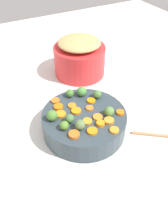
{
  "coord_description": "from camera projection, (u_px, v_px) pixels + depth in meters",
  "views": [
    {
      "loc": [
        0.52,
        -0.28,
        0.64
      ],
      "look_at": [
        0.0,
        -0.0,
        0.11
      ],
      "focal_mm": 36.65,
      "sensor_mm": 36.0,
      "label": 1
    }
  ],
  "objects": [
    {
      "name": "brussels_sprout_0",
      "position": [
        64.0,
        126.0,
        0.73
      ],
      "size": [
        0.03,
        0.03,
        0.03
      ],
      "primitive_type": "sphere",
      "color": "#507C2B",
      "rests_on": "serving_bowl_carrots"
    },
    {
      "name": "carrot_slice_1",
      "position": [
        90.0,
        108.0,
        0.81
      ],
      "size": [
        0.03,
        0.03,
        0.01
      ],
      "primitive_type": "cylinder",
      "rotation": [
        0.0,
        0.0,
        4.52
      ],
      "color": "orange",
      "rests_on": "serving_bowl_carrots"
    },
    {
      "name": "carrot_slice_13",
      "position": [
        109.0,
        121.0,
        0.76
      ],
      "size": [
        0.04,
        0.04,
        0.01
      ],
      "primitive_type": "cylinder",
      "rotation": [
        0.0,
        0.0,
        4.83
      ],
      "color": "orange",
      "rests_on": "serving_bowl_carrots"
    },
    {
      "name": "carrot_slice_9",
      "position": [
        72.0,
        106.0,
        0.82
      ],
      "size": [
        0.03,
        0.03,
        0.01
      ],
      "primitive_type": "cylinder",
      "rotation": [
        0.0,
        0.0,
        6.25
      ],
      "color": "orange",
      "rests_on": "serving_bowl_carrots"
    },
    {
      "name": "serving_bowl_carrots",
      "position": [
        84.0,
        122.0,
        0.82
      ],
      "size": [
        0.3,
        0.3,
        0.08
      ],
      "primitive_type": "cylinder",
      "color": "#313E46",
      "rests_on": "tabletop"
    },
    {
      "name": "carrot_slice_12",
      "position": [
        114.0,
        130.0,
        0.73
      ],
      "size": [
        0.03,
        0.03,
        0.01
      ],
      "primitive_type": "cylinder",
      "rotation": [
        0.0,
        0.0,
        3.22
      ],
      "color": "orange",
      "rests_on": "serving_bowl_carrots"
    },
    {
      "name": "brussels_sprout_3",
      "position": [
        82.0,
        91.0,
        0.86
      ],
      "size": [
        0.04,
        0.04,
        0.04
      ],
      "primitive_type": "sphere",
      "color": "#46873E",
      "rests_on": "serving_bowl_carrots"
    },
    {
      "name": "tabletop",
      "position": [
        84.0,
        132.0,
        0.85
      ],
      "size": [
        2.4,
        2.4,
        0.02
      ],
      "primitive_type": "cube",
      "color": "silver",
      "rests_on": "ground"
    },
    {
      "name": "metal_pot",
      "position": [
        80.0,
        60.0,
        1.1
      ],
      "size": [
        0.24,
        0.24,
        0.14
      ],
      "primitive_type": "cylinder",
      "color": "red",
      "rests_on": "tabletop"
    },
    {
      "name": "carrot_slice_10",
      "position": [
        61.0,
        114.0,
        0.79
      ],
      "size": [
        0.05,
        0.05,
        0.01
      ],
      "primitive_type": "cylinder",
      "rotation": [
        0.0,
        0.0,
        3.45
      ],
      "color": "orange",
      "rests_on": "serving_bowl_carrots"
    },
    {
      "name": "carrot_slice_6",
      "position": [
        55.0,
        101.0,
        0.84
      ],
      "size": [
        0.04,
        0.04,
        0.01
      ],
      "primitive_type": "cylinder",
      "rotation": [
        0.0,
        0.0,
        1.29
      ],
      "color": "orange",
      "rests_on": "serving_bowl_carrots"
    },
    {
      "name": "carrot_slice_8",
      "position": [
        58.0,
        107.0,
        0.82
      ],
      "size": [
        0.04,
        0.04,
        0.01
      ],
      "primitive_type": "cylinder",
      "rotation": [
        0.0,
        0.0,
        4.33
      ],
      "color": "orange",
      "rests_on": "serving_bowl_carrots"
    },
    {
      "name": "carrot_slice_0",
      "position": [
        120.0,
        112.0,
        0.79
      ],
      "size": [
        0.04,
        0.04,
        0.01
      ],
      "primitive_type": "cylinder",
      "rotation": [
        0.0,
        0.0,
        3.48
      ],
      "color": "orange",
      "rests_on": "serving_bowl_carrots"
    },
    {
      "name": "carrot_slice_11",
      "position": [
        74.0,
        135.0,
        0.72
      ],
      "size": [
        0.04,
        0.04,
        0.01
      ],
      "primitive_type": "cylinder",
      "rotation": [
        0.0,
        0.0,
        5.0
      ],
      "color": "orange",
      "rests_on": "serving_bowl_carrots"
    },
    {
      "name": "carrot_slice_5",
      "position": [
        87.0,
        121.0,
        0.76
      ],
      "size": [
        0.04,
        0.04,
        0.01
      ],
      "primitive_type": "cylinder",
      "rotation": [
        0.0,
        0.0,
        4.85
      ],
      "color": "orange",
      "rests_on": "serving_bowl_carrots"
    },
    {
      "name": "brussels_sprout_4",
      "position": [
        70.0,
        119.0,
        0.75
      ],
      "size": [
        0.03,
        0.03,
        0.03
      ],
      "primitive_type": "sphere",
      "color": "#486D3B",
      "rests_on": "serving_bowl_carrots"
    },
    {
      "name": "brussels_sprout_6",
      "position": [
        80.0,
        125.0,
        0.73
      ],
      "size": [
        0.03,
        0.03,
        0.03
      ],
      "primitive_type": "sphere",
      "color": "#567141",
      "rests_on": "serving_bowl_carrots"
    },
    {
      "name": "brussels_sprout_5",
      "position": [
        70.0,
        93.0,
        0.86
      ],
      "size": [
        0.03,
        0.03,
        0.03
      ],
      "primitive_type": "sphere",
      "color": "#44792F",
      "rests_on": "serving_bowl_carrots"
    },
    {
      "name": "stuffing_mound",
      "position": [
        79.0,
        43.0,
        1.04
      ],
      "size": [
        0.2,
        0.2,
        0.04
      ],
      "primitive_type": "ellipsoid",
      "color": "tan",
      "rests_on": "metal_pot"
    },
    {
      "name": "carrot_slice_7",
      "position": [
        98.0,
        117.0,
        0.78
      ],
      "size": [
        0.04,
        0.04,
        0.01
      ],
      "primitive_type": "cylinder",
      "rotation": [
        0.0,
        0.0,
        3.41
      ],
      "color": "orange",
      "rests_on": "serving_bowl_carrots"
    },
    {
      "name": "carrot_slice_3",
      "position": [
        76.0,
        111.0,
        0.8
      ],
      "size": [
        0.04,
        0.04,
        0.01
      ],
      "primitive_type": "cylinder",
      "rotation": [
        0.0,
        0.0,
        3.34
      ],
      "color": "orange",
      "rests_on": "serving_bowl_carrots"
    },
    {
      "name": "brussels_sprout_1",
      "position": [
        52.0,
        116.0,
        0.76
      ],
      "size": [
        0.04,
        0.04,
        0.04
      ],
      "primitive_type": "sphere",
      "color": "#4C7B31",
      "rests_on": "serving_bowl_carrots"
    },
    {
      "name": "carrot_slice_14",
      "position": [
        92.0,
        131.0,
        0.73
      ],
      "size": [
        0.05,
        0.05,
        0.01
      ],
      "primitive_type": "cylinder",
      "rotation": [
        0.0,
        0.0,
        5.76
      ],
      "color": "orange",
      "rests_on": "serving_bowl_carrots"
    },
    {
      "name": "carrot_slice_4",
      "position": [
        91.0,
        101.0,
        0.84
      ],
      "size": [
        0.04,
        0.04,
        0.01
      ],
      "primitive_type": "cylinder",
      "rotation": [
        0.0,
        0.0,
        5.04
      ],
      "color": "orange",
      "rests_on": "serving_bowl_carrots"
    },
    {
      "name": "brussels_sprout_7",
      "position": [
        97.0,
        94.0,
        0.85
      ],
      "size": [
        0.03,
        0.03,
        0.03
      ],
      "primitive_type": "sphere",
      "color": "#477537",
      "rests_on": "serving_bowl_carrots"
    },
    {
      "name": "brussels_sprout_2",
      "position": [
        109.0,
        111.0,
        0.78
      ],
      "size": [
        0.03,
        0.03,
        0.03
      ],
      "primitive_type": "sphere",
      "color": "#527D3B",
      "rests_on": "serving_bowl_carrots"
    },
    {
      "name": "carrot_slice_2",
      "position": [
        101.0,
        124.0,
        0.75
      ],
      "size": [
        0.04,
        0.04,
        0.01
      ],
      "primitive_type": "cylinder",
      "rotation": [
        0.0,
        0.0,
        0.92
      ],
      "color": "orange",
      "rests_on": "serving_bowl_carrots"
    }
  ]
}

